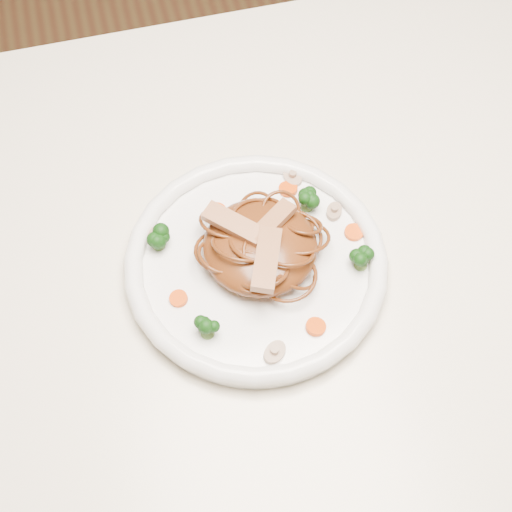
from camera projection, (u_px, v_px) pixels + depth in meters
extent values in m
plane|color=brown|center=(289.00, 451.00, 1.43)|extent=(4.00, 4.00, 0.00)
cube|color=silver|center=(315.00, 265.00, 0.80)|extent=(1.20, 0.80, 0.04)
cylinder|color=white|center=(256.00, 267.00, 0.77)|extent=(0.33, 0.33, 0.02)
ellipsoid|color=#582B10|center=(260.00, 246.00, 0.75)|extent=(0.12, 0.12, 0.04)
cube|color=#AD7C52|center=(272.00, 222.00, 0.74)|extent=(0.06, 0.05, 0.01)
cube|color=#AD7C52|center=(233.00, 224.00, 0.74)|extent=(0.06, 0.06, 0.01)
cube|color=#AD7C52|center=(267.00, 259.00, 0.72)|extent=(0.05, 0.07, 0.01)
cylinder|color=#E44708|center=(288.00, 189.00, 0.81)|extent=(0.03, 0.03, 0.00)
cylinder|color=#E44708|center=(178.00, 299.00, 0.74)|extent=(0.02, 0.02, 0.00)
cylinder|color=#E44708|center=(354.00, 232.00, 0.78)|extent=(0.03, 0.03, 0.00)
cylinder|color=#E44708|center=(217.00, 212.00, 0.79)|extent=(0.03, 0.03, 0.00)
cylinder|color=#E44708|center=(316.00, 327.00, 0.72)|extent=(0.02, 0.02, 0.00)
cylinder|color=tan|center=(275.00, 352.00, 0.71)|extent=(0.04, 0.04, 0.01)
cylinder|color=tan|center=(334.00, 212.00, 0.79)|extent=(0.03, 0.03, 0.01)
cylinder|color=tan|center=(154.00, 235.00, 0.78)|extent=(0.03, 0.03, 0.01)
cylinder|color=tan|center=(293.00, 177.00, 0.82)|extent=(0.03, 0.03, 0.01)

